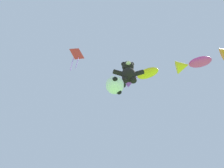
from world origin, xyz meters
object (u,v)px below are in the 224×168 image
object	(u,v)px
teddy_bear_kite	(128,72)
diamond_kite	(77,55)
fish_kite_goldfin	(140,76)
soccer_ball_kite	(115,85)
fish_kite_magenta	(191,64)

from	to	relation	value
teddy_bear_kite	diamond_kite	distance (m)	5.52
fish_kite_goldfin	soccer_ball_kite	bearing A→B (deg)	-134.01
diamond_kite	teddy_bear_kite	bearing A→B (deg)	-25.47
teddy_bear_kite	fish_kite_magenta	size ratio (longest dim) A/B	0.79
fish_kite_goldfin	diamond_kite	xyz separation A→B (m)	(-4.23, 0.19, 2.60)
soccer_ball_kite	fish_kite_goldfin	xyz separation A→B (m)	(1.58, 1.63, 2.76)
teddy_bear_kite	fish_kite_goldfin	size ratio (longest dim) A/B	0.77
teddy_bear_kite	diamond_kite	bearing A→B (deg)	154.53
fish_kite_magenta	diamond_kite	bearing A→B (deg)	171.00
teddy_bear_kite	fish_kite_magenta	xyz separation A→B (m)	(3.81, 0.47, 1.46)
teddy_bear_kite	fish_kite_goldfin	world-z (taller)	fish_kite_goldfin
fish_kite_magenta	diamond_kite	distance (m)	7.72
fish_kite_goldfin	teddy_bear_kite	bearing A→B (deg)	-121.30
teddy_bear_kite	soccer_ball_kite	size ratio (longest dim) A/B	1.74
fish_kite_goldfin	fish_kite_magenta	bearing A→B (deg)	-17.79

